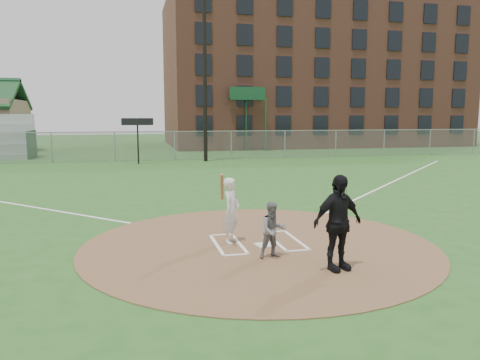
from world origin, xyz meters
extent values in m
plane|color=#25551D|center=(0.00, 0.00, 0.00)|extent=(140.00, 140.00, 0.00)
cylinder|color=brown|center=(0.00, 0.00, 0.01)|extent=(8.40, 8.40, 0.02)
cube|color=white|center=(0.11, -0.16, 0.03)|extent=(0.48, 0.48, 0.03)
cube|color=white|center=(9.00, 9.00, 0.01)|extent=(17.04, 17.04, 0.01)
imported|color=slate|center=(0.01, -1.11, 0.63)|extent=(0.63, 0.51, 1.22)
imported|color=black|center=(1.01, -2.17, 0.98)|extent=(1.20, 0.72, 1.91)
cube|color=white|center=(-1.00, 0.15, 0.03)|extent=(0.08, 1.80, 0.01)
cube|color=white|center=(-0.45, 0.15, 0.03)|extent=(0.08, 1.80, 0.01)
cube|color=white|center=(-0.72, 1.05, 0.03)|extent=(0.62, 0.08, 0.01)
cube|color=white|center=(-0.72, -0.75, 0.03)|extent=(0.62, 0.08, 0.01)
cube|color=white|center=(1.00, 0.15, 0.03)|extent=(0.08, 1.80, 0.01)
cube|color=white|center=(0.45, 0.15, 0.03)|extent=(0.08, 1.80, 0.01)
cube|color=white|center=(0.72, 1.05, 0.03)|extent=(0.62, 0.08, 0.01)
cube|color=white|center=(0.72, -0.75, 0.03)|extent=(0.62, 0.08, 0.01)
imported|color=silver|center=(-0.61, 0.29, 0.81)|extent=(0.64, 0.69, 1.58)
cylinder|color=#96603C|center=(-0.91, -0.11, 1.45)|extent=(0.19, 0.60, 0.70)
cube|color=slate|center=(0.00, 22.00, 1.00)|extent=(56.00, 0.03, 2.00)
cube|color=gray|center=(0.00, 22.00, 2.00)|extent=(56.00, 0.06, 0.06)
cube|color=gray|center=(0.00, 22.00, 1.00)|extent=(56.08, 0.08, 2.00)
cube|color=#194728|center=(-10.00, 26.20, 1.00)|extent=(0.08, 3.20, 2.00)
cube|color=brown|center=(16.00, 38.00, 7.50)|extent=(30.00, 16.00, 15.00)
cube|color=black|center=(15.90, 29.94, 7.40)|extent=(26.60, 0.10, 12.20)
cube|color=#194728|center=(7.00, 29.34, 4.50)|extent=(3.20, 1.00, 0.15)
cube|color=#194728|center=(7.00, 29.84, 2.25)|extent=(0.12, 0.12, 4.50)
cube|color=#194728|center=(8.50, 28.89, 2.25)|extent=(0.12, 0.12, 4.50)
cube|color=#194728|center=(7.00, 29.34, 5.05)|extent=(3.20, 0.08, 1.00)
cylinder|color=black|center=(2.00, 21.00, 6.00)|extent=(0.26, 0.26, 12.00)
cylinder|color=black|center=(-2.50, 20.20, 1.30)|extent=(0.10, 0.10, 2.60)
cube|color=black|center=(-2.50, 20.20, 2.70)|extent=(2.00, 0.10, 0.45)
camera|label=1|loc=(-2.90, -10.50, 3.06)|focal=35.00mm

